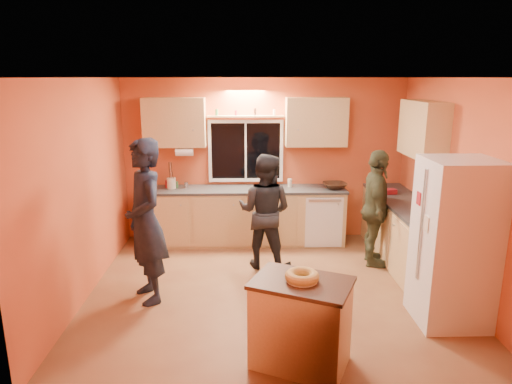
{
  "coord_description": "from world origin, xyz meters",
  "views": [
    {
      "loc": [
        -0.35,
        -5.29,
        2.61
      ],
      "look_at": [
        -0.18,
        0.4,
        1.17
      ],
      "focal_mm": 32.0,
      "sensor_mm": 36.0,
      "label": 1
    }
  ],
  "objects_px": {
    "refrigerator": "(454,243)",
    "island": "(301,322)",
    "person_left": "(146,222)",
    "person_right": "(376,208)",
    "person_center": "(265,211)"
  },
  "relations": [
    {
      "from": "refrigerator",
      "to": "island",
      "type": "relative_size",
      "value": 1.74
    },
    {
      "from": "island",
      "to": "person_right",
      "type": "height_order",
      "value": "person_right"
    },
    {
      "from": "island",
      "to": "person_center",
      "type": "relative_size",
      "value": 0.64
    },
    {
      "from": "island",
      "to": "person_left",
      "type": "height_order",
      "value": "person_left"
    },
    {
      "from": "island",
      "to": "person_left",
      "type": "relative_size",
      "value": 0.53
    },
    {
      "from": "person_left",
      "to": "person_right",
      "type": "xyz_separation_m",
      "value": [
        2.98,
        0.96,
        -0.15
      ]
    },
    {
      "from": "person_right",
      "to": "person_left",
      "type": "bearing_deg",
      "value": 117.37
    },
    {
      "from": "island",
      "to": "person_right",
      "type": "xyz_separation_m",
      "value": [
        1.33,
        2.32,
        0.4
      ]
    },
    {
      "from": "island",
      "to": "person_center",
      "type": "distance_m",
      "value": 2.34
    },
    {
      "from": "refrigerator",
      "to": "island",
      "type": "bearing_deg",
      "value": -156.41
    },
    {
      "from": "person_left",
      "to": "refrigerator",
      "type": "bearing_deg",
      "value": 52.08
    },
    {
      "from": "refrigerator",
      "to": "island",
      "type": "height_order",
      "value": "refrigerator"
    },
    {
      "from": "island",
      "to": "person_left",
      "type": "bearing_deg",
      "value": 165.62
    },
    {
      "from": "refrigerator",
      "to": "person_right",
      "type": "height_order",
      "value": "refrigerator"
    },
    {
      "from": "island",
      "to": "person_left",
      "type": "distance_m",
      "value": 2.21
    }
  ]
}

